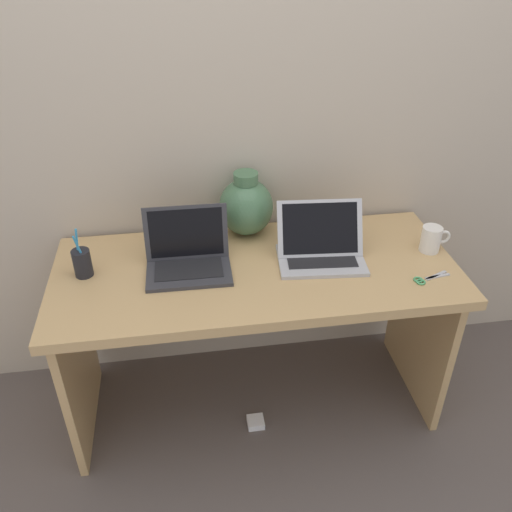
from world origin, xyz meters
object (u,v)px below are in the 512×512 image
at_px(pen_cup, 82,263).
at_px(laptop_left, 188,253).
at_px(power_brick, 256,422).
at_px(green_vase, 246,206).
at_px(scissors, 426,279).
at_px(coffee_mug, 432,239).
at_px(laptop_right, 320,245).

bearing_deg(pen_cup, laptop_left, -0.11).
bearing_deg(pen_cup, power_brick, -16.32).
distance_m(green_vase, scissors, 0.75).
distance_m(coffee_mug, scissors, 0.22).
bearing_deg(laptop_left, laptop_right, -1.68).
relative_size(coffee_mug, pen_cup, 0.63).
height_order(green_vase, scissors, green_vase).
distance_m(scissors, power_brick, 0.94).
relative_size(pen_cup, power_brick, 2.67).
xyz_separation_m(coffee_mug, scissors, (-0.10, -0.19, -0.05)).
relative_size(green_vase, scissors, 1.80).
bearing_deg(scissors, laptop_left, 165.56).
xyz_separation_m(laptop_left, laptop_right, (0.50, -0.01, -0.00)).
distance_m(laptop_right, power_brick, 0.83).
bearing_deg(laptop_right, laptop_left, 178.32).
bearing_deg(laptop_left, pen_cup, 179.89).
bearing_deg(green_vase, power_brick, -93.10).
height_order(laptop_left, coffee_mug, laptop_left).
xyz_separation_m(laptop_left, power_brick, (0.23, -0.18, -0.77)).
xyz_separation_m(coffee_mug, power_brick, (-0.71, -0.15, -0.76)).
bearing_deg(scissors, green_vase, 143.67).
bearing_deg(laptop_right, green_vase, 137.02).
xyz_separation_m(laptop_left, green_vase, (0.25, 0.22, 0.06)).
xyz_separation_m(green_vase, pen_cup, (-0.63, -0.22, -0.07)).
relative_size(laptop_right, pen_cup, 1.84).
xyz_separation_m(laptop_left, coffee_mug, (0.94, -0.03, -0.01)).
bearing_deg(scissors, pen_cup, 169.89).
distance_m(green_vase, pen_cup, 0.67).
height_order(laptop_right, scissors, laptop_right).
relative_size(green_vase, power_brick, 3.79).
bearing_deg(pen_cup, coffee_mug, -1.35).
xyz_separation_m(scissors, power_brick, (-0.62, 0.04, -0.71)).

